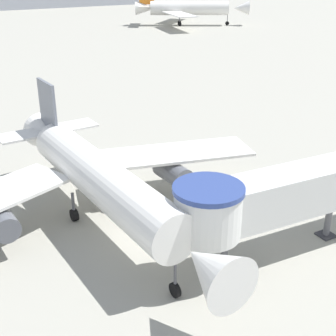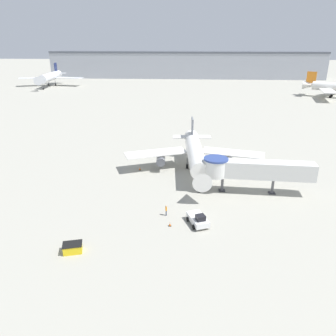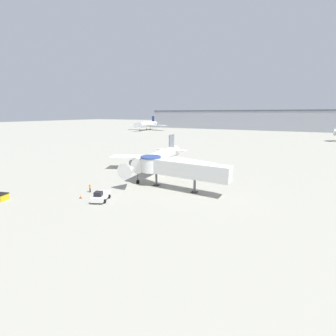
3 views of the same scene
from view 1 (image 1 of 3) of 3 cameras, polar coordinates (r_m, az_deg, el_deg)
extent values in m
plane|color=#9E9B8E|center=(31.98, -4.50, -8.99)|extent=(800.00, 800.00, 0.00)
cylinder|color=white|center=(31.91, -7.99, -1.48)|extent=(4.31, 17.95, 3.09)
cone|color=white|center=(23.17, 5.22, -12.10)|extent=(3.32, 3.60, 3.09)
cone|color=white|center=(40.51, -14.19, 3.65)|extent=(3.40, 4.84, 3.09)
cube|color=white|center=(37.50, 0.93, 1.86)|extent=(12.79, 6.96, 0.22)
cube|color=slate|center=(39.45, -14.48, 7.33)|extent=(0.47, 3.36, 4.02)
cube|color=white|center=(40.54, -14.38, 4.45)|extent=(8.41, 2.92, 0.18)
cylinder|color=#565960|center=(32.01, -19.72, -6.00)|extent=(1.93, 3.47, 1.70)
cylinder|color=#565960|center=(36.64, 0.58, -0.57)|extent=(1.93, 3.47, 1.70)
cylinder|color=#4C4C51|center=(26.57, 0.88, -13.15)|extent=(0.18, 0.18, 1.78)
cylinder|color=black|center=(27.12, 0.87, -14.64)|extent=(0.32, 0.92, 0.90)
cylinder|color=#4C4C51|center=(34.36, -11.47, -4.34)|extent=(0.22, 0.22, 1.78)
cylinder|color=black|center=(34.79, -11.36, -5.63)|extent=(0.46, 0.93, 0.90)
cylinder|color=#4C4C51|center=(35.32, -7.32, -3.21)|extent=(0.22, 0.22, 1.78)
cylinder|color=black|center=(35.73, -7.24, -4.47)|extent=(0.46, 0.93, 0.90)
cube|color=silver|center=(31.35, 17.55, -2.09)|extent=(16.14, 3.44, 2.80)
cylinder|color=silver|center=(26.85, 4.86, -5.53)|extent=(3.90, 3.90, 2.80)
cylinder|color=navy|center=(26.12, 4.98, -2.58)|extent=(4.10, 4.10, 0.30)
cylinder|color=#56565B|center=(28.91, 6.88, -9.77)|extent=(0.44, 0.44, 2.78)
cube|color=#333338|center=(29.67, 6.75, -11.91)|extent=(1.10, 1.10, 0.12)
cylinder|color=#56565B|center=(33.65, 18.97, -5.80)|extent=(0.44, 0.44, 2.78)
cube|color=#333338|center=(34.30, 18.67, -7.73)|extent=(1.10, 1.10, 0.12)
cylinder|color=white|center=(141.22, 2.62, 18.90)|extent=(21.25, 14.44, 3.89)
cone|color=white|center=(142.52, 8.92, 18.70)|extent=(5.65, 5.50, 3.89)
cone|color=white|center=(141.33, -2.73, 18.90)|extent=(7.00, 6.28, 3.89)
cube|color=white|center=(131.71, 1.38, 18.25)|extent=(8.18, 15.95, 0.22)
cube|color=white|center=(150.72, 1.27, 18.98)|extent=(14.75, 14.05, 0.22)
cube|color=white|center=(141.28, -2.86, 19.18)|extent=(7.70, 10.44, 0.18)
cylinder|color=#4C4C51|center=(142.34, 7.25, 17.55)|extent=(0.18, 0.18, 2.24)
cylinder|color=black|center=(142.47, 7.23, 17.10)|extent=(1.08, 0.77, 1.10)
cylinder|color=#4C4C51|center=(139.72, 1.43, 17.60)|extent=(0.22, 0.22, 2.24)
cylinder|color=black|center=(139.85, 1.42, 17.14)|extent=(1.15, 0.89, 1.10)
cylinder|color=#4C4C51|center=(143.20, 1.41, 17.76)|extent=(0.22, 0.22, 2.24)
cylinder|color=black|center=(143.32, 1.40, 17.31)|extent=(1.15, 0.89, 1.10)
camera|label=2|loc=(34.06, 135.94, -6.01)|focal=35.00mm
camera|label=3|loc=(40.87, 85.96, -3.16)|focal=24.00mm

